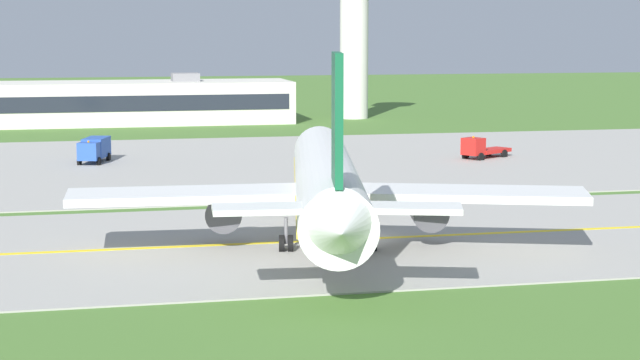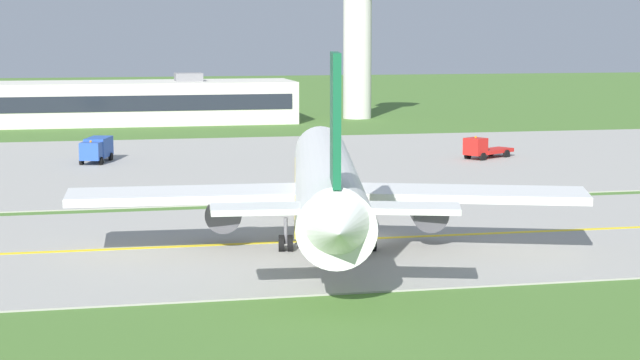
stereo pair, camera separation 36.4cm
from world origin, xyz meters
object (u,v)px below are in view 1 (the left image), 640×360
(service_truck_catering, at_px, (480,148))
(control_tower, at_px, (354,21))
(airplane_lead, at_px, (327,183))
(service_truck_baggage, at_px, (94,149))

(service_truck_catering, distance_m, control_tower, 56.44)
(service_truck_catering, relative_size, control_tower, 0.26)
(control_tower, bearing_deg, airplane_lead, -105.16)
(airplane_lead, height_order, service_truck_baggage, airplane_lead)
(service_truck_catering, bearing_deg, service_truck_baggage, 172.25)
(airplane_lead, bearing_deg, service_truck_baggage, 106.51)
(service_truck_catering, bearing_deg, airplane_lead, -122.11)
(service_truck_baggage, height_order, control_tower, control_tower)
(airplane_lead, relative_size, service_truck_catering, 6.07)
(airplane_lead, xyz_separation_m, control_tower, (26.18, 96.62, 10.90))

